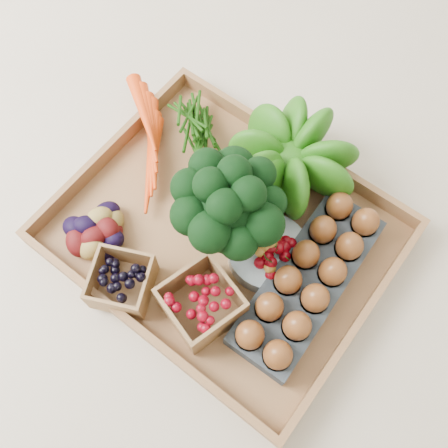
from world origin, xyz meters
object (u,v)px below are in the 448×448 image
Objects in this scene: cherry_bowl at (268,253)px; egg_carton at (307,282)px; broccoli at (229,219)px; tray at (224,236)px.

egg_carton is (0.08, -0.00, 0.00)m from cherry_bowl.
egg_carton is at bearing -1.31° from cherry_bowl.
broccoli reaches higher than egg_carton.
cherry_bowl is 0.42× the size of egg_carton.
broccoli is 0.58× the size of egg_carton.
tray is 0.08m from broccoli.
cherry_bowl is (0.08, 0.01, -0.06)m from broccoli.
broccoli is 0.17m from egg_carton.
egg_carton is (0.16, 0.01, -0.05)m from broccoli.
broccoli is at bearing 15.70° from tray.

